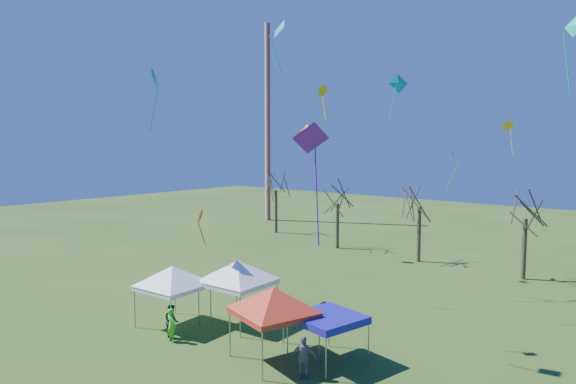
# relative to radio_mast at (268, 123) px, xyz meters

# --- Properties ---
(ground) EXTENTS (140.00, 140.00, 0.00)m
(ground) POSITION_rel_radio_mast_xyz_m (28.00, -34.00, -12.50)
(ground) COLOR #2A4917
(ground) RESTS_ON ground
(radio_mast) EXTENTS (0.70, 0.70, 25.00)m
(radio_mast) POSITION_rel_radio_mast_xyz_m (0.00, 0.00, 0.00)
(radio_mast) COLOR silver
(radio_mast) RESTS_ON ground
(tree_0) EXTENTS (3.83, 3.83, 8.44)m
(tree_0) POSITION_rel_radio_mast_xyz_m (7.15, -6.62, -6.01)
(tree_0) COLOR #3D2D21
(tree_0) RESTS_ON ground
(tree_1) EXTENTS (3.42, 3.42, 7.54)m
(tree_1) POSITION_rel_radio_mast_xyz_m (17.23, -9.35, -6.71)
(tree_1) COLOR #3D2D21
(tree_1) RESTS_ON ground
(tree_2) EXTENTS (3.71, 3.71, 8.18)m
(tree_2) POSITION_rel_radio_mast_xyz_m (25.63, -9.62, -6.21)
(tree_2) COLOR #3D2D21
(tree_2) RESTS_ON ground
(tree_3) EXTENTS (3.59, 3.59, 7.91)m
(tree_3) POSITION_rel_radio_mast_xyz_m (34.03, -9.96, -6.42)
(tree_3) COLOR #3D2D21
(tree_3) RESTS_ON ground
(tent_white_west) EXTENTS (4.31, 4.31, 3.81)m
(tent_white_west) POSITION_rel_radio_mast_xyz_m (22.11, -32.36, -9.42)
(tent_white_west) COLOR gray
(tent_white_west) RESTS_ON ground
(tent_white_mid) EXTENTS (4.61, 4.61, 4.07)m
(tent_white_mid) POSITION_rel_radio_mast_xyz_m (24.56, -29.83, -9.22)
(tent_white_mid) COLOR gray
(tent_white_mid) RESTS_ON ground
(tent_red) EXTENTS (4.29, 4.29, 3.95)m
(tent_red) POSITION_rel_radio_mast_xyz_m (29.29, -32.27, -9.31)
(tent_red) COLOR gray
(tent_red) RESTS_ON ground
(tent_blue) EXTENTS (3.29, 3.29, 2.18)m
(tent_blue) POSITION_rel_radio_mast_xyz_m (31.30, -30.86, -10.49)
(tent_blue) COLOR gray
(tent_blue) RESTS_ON ground
(person_grey) EXTENTS (1.15, 0.93, 1.83)m
(person_grey) POSITION_rel_radio_mast_xyz_m (31.47, -32.83, -11.59)
(person_grey) COLOR slate
(person_grey) RESTS_ON ground
(person_green) EXTENTS (0.66, 0.47, 1.71)m
(person_green) POSITION_rel_radio_mast_xyz_m (23.89, -33.86, -11.65)
(person_green) COLOR #45D221
(person_green) RESTS_ON ground
(person_dark) EXTENTS (0.98, 0.86, 1.71)m
(person_dark) POSITION_rel_radio_mast_xyz_m (23.43, -33.50, -11.64)
(person_dark) COLOR black
(person_dark) RESTS_ON ground
(kite_8) EXTENTS (1.29, 1.36, 4.25)m
(kite_8) POSITION_rel_radio_mast_xyz_m (16.16, -28.88, 1.66)
(kite_8) COLOR #0BB29C
(kite_8) RESTS_ON ground
(kite_17) EXTENTS (1.16, 0.84, 3.36)m
(kite_17) POSITION_rel_radio_mast_xyz_m (39.39, -24.33, 2.33)
(kite_17) COLOR #0DC8A4
(kite_17) RESTS_ON ground
(kite_18) EXTENTS (0.46, 0.76, 1.84)m
(kite_18) POSITION_rel_radio_mast_xyz_m (29.09, -28.31, -0.05)
(kite_18) COLOR gold
(kite_18) RESTS_ON ground
(kite_1) EXTENTS (0.81, 0.93, 2.13)m
(kite_1) POSITION_rel_radio_mast_xyz_m (22.92, -31.06, -6.53)
(kite_1) COLOR red
(kite_1) RESTS_ON ground
(kite_5) EXTENTS (1.59, 1.70, 4.57)m
(kite_5) POSITION_rel_radio_mast_xyz_m (32.96, -34.38, -2.45)
(kite_5) COLOR #6D17A3
(kite_5) RESTS_ON ground
(kite_27) EXTENTS (1.18, 0.97, 2.52)m
(kite_27) POSITION_rel_radio_mast_xyz_m (28.35, -30.80, 2.66)
(kite_27) COLOR #0DBFC3
(kite_27) RESTS_ON ground
(kite_11) EXTENTS (1.20, 1.40, 3.08)m
(kite_11) POSITION_rel_radio_mast_xyz_m (27.99, -18.27, 1.34)
(kite_11) COLOR #0CB5AF
(kite_11) RESTS_ON ground
(kite_2) EXTENTS (1.20, 0.74, 2.80)m
(kite_2) POSITION_rel_radio_mast_xyz_m (17.14, -14.34, -1.49)
(kite_2) COLOR #FE560D
(kite_2) RESTS_ON ground
(kite_19) EXTENTS (1.01, 0.91, 2.43)m
(kite_19) POSITION_rel_radio_mast_xyz_m (33.20, -12.17, -1.42)
(kite_19) COLOR yellow
(kite_19) RESTS_ON ground
(kite_22) EXTENTS (0.92, 1.03, 3.03)m
(kite_22) POSITION_rel_radio_mast_xyz_m (29.28, -11.73, -3.60)
(kite_22) COLOR yellow
(kite_22) RESTS_ON ground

